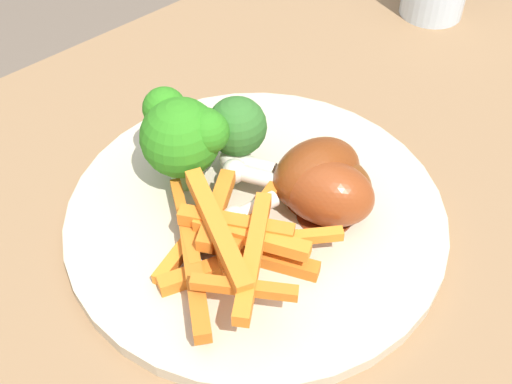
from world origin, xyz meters
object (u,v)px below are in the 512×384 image
Objects in this scene: carrot_fries_pile at (232,241)px; chicken_drumstick_near at (313,176)px; broccoli_floret_middle at (184,134)px; broccoli_floret_front at (237,127)px; chicken_drumstick_extra at (322,192)px; chicken_drumstick_far at (318,181)px; dinner_plate at (256,215)px.

carrot_fries_pile is 1.23× the size of chicken_drumstick_near.
carrot_fries_pile is (-0.03, -0.08, -0.03)m from broccoli_floret_middle.
chicken_drumstick_extra is (0.01, -0.08, -0.02)m from broccoli_floret_front.
dinner_plate is at bearing 151.03° from chicken_drumstick_far.
broccoli_floret_middle reaches higher than carrot_fries_pile.
chicken_drumstick_extra is at bearing -61.79° from broccoli_floret_middle.
broccoli_floret_middle is 0.11m from chicken_drumstick_extra.
broccoli_floret_middle is at bearing 125.64° from chicken_drumstick_far.
chicken_drumstick_far is 1.04× the size of chicken_drumstick_extra.
chicken_drumstick_near is 0.02m from chicken_drumstick_extra.
carrot_fries_pile reaches higher than dinner_plate.
carrot_fries_pile is at bearing -107.31° from broccoli_floret_middle.
chicken_drumstick_near is at bearing -27.30° from dinner_plate.
carrot_fries_pile is (-0.07, -0.07, -0.02)m from broccoli_floret_front.
broccoli_floret_middle is (-0.02, 0.06, 0.05)m from dinner_plate.
broccoli_floret_middle is 0.10m from chicken_drumstick_near.
broccoli_floret_front reaches higher than carrot_fries_pile.
dinner_plate is 2.38× the size of chicken_drumstick_near.
dinner_plate is 2.49× the size of chicken_drumstick_extra.
dinner_plate is 1.94× the size of carrot_fries_pile.
broccoli_floret_middle reaches higher than chicken_drumstick_near.
dinner_plate is at bearing 152.70° from chicken_drumstick_near.
chicken_drumstick_near is 1.05× the size of chicken_drumstick_extra.
broccoli_floret_front reaches higher than chicken_drumstick_extra.
chicken_drumstick_far reaches higher than dinner_plate.
broccoli_floret_middle is 0.66× the size of chicken_drumstick_extra.
broccoli_floret_front is 0.07m from chicken_drumstick_near.
dinner_plate is at bearing 133.54° from chicken_drumstick_extra.
broccoli_floret_front reaches higher than dinner_plate.
dinner_plate is 4.42× the size of broccoli_floret_front.
chicken_drumstick_far is at bearing 0.72° from carrot_fries_pile.
broccoli_floret_front is at bearing 47.09° from carrot_fries_pile.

